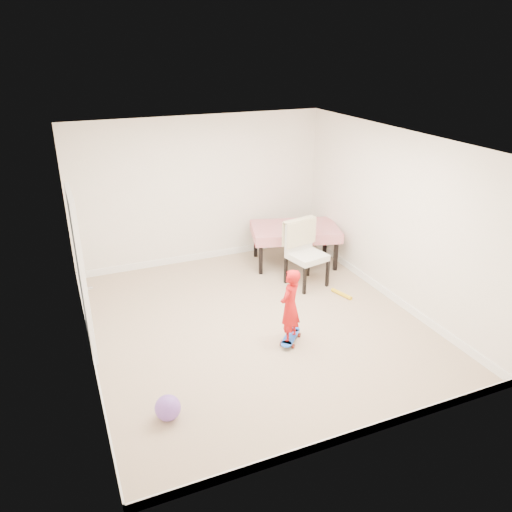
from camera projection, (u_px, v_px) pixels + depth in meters
name	position (u px, v px, depth m)	size (l,w,h in m)	color
ground	(255.00, 323.00, 7.16)	(5.00, 5.00, 0.00)	tan
ceiling	(255.00, 142.00, 6.14)	(4.50, 5.00, 0.04)	white
wall_back	(201.00, 191.00, 8.75)	(4.50, 0.04, 2.60)	white
wall_front	(359.00, 330.00, 4.55)	(4.50, 0.04, 2.60)	white
wall_left	(80.00, 265.00, 5.86)	(0.04, 5.00, 2.60)	white
wall_right	(393.00, 218.00, 7.44)	(0.04, 5.00, 2.60)	white
door	(82.00, 276.00, 6.22)	(0.10, 0.94, 2.11)	white
baseboard_back	(203.00, 256.00, 9.25)	(4.50, 0.02, 0.12)	white
baseboard_front	(350.00, 436.00, 5.03)	(4.50, 0.02, 0.12)	white
baseboard_left	(93.00, 354.00, 6.35)	(0.02, 5.00, 0.12)	white
baseboard_right	(385.00, 291.00, 7.93)	(0.02, 5.00, 0.12)	white
dining_table	(294.00, 245.00, 8.95)	(1.51, 0.95, 0.70)	red
dining_chair	(307.00, 254.00, 8.08)	(0.59, 0.67, 1.08)	silver
skateboard	(290.00, 339.00, 6.71)	(0.53, 0.19, 0.08)	blue
child	(290.00, 309.00, 6.49)	(0.38, 0.25, 1.04)	red
balloon	(168.00, 408.00, 5.30)	(0.28, 0.28, 0.28)	#7E50C2
foam_toy	(342.00, 294.00, 7.92)	(0.06, 0.06, 0.40)	gold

